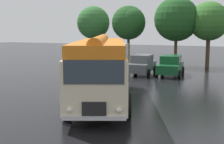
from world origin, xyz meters
TOP-DOWN VIEW (x-y plane):
  - ground_plane at (0.00, 0.00)m, footprint 120.00×120.00m
  - vintage_bus at (-0.92, 0.49)m, footprint 6.18×10.25m
  - car_near_left at (-2.13, 11.13)m, footprint 2.21×4.32m
  - car_mid_left at (0.29, 11.34)m, footprint 2.22×4.33m
  - box_van at (-5.31, 10.75)m, footprint 2.52×5.85m
  - tree_far_left at (-10.47, 18.41)m, footprint 3.76×3.76m
  - tree_left_of_centre at (-5.77, 17.89)m, footprint 3.72×3.66m
  - tree_centre at (-0.59, 17.87)m, footprint 4.50×4.50m
  - tree_right_of_centre at (2.53, 18.50)m, footprint 3.88×3.88m
  - puddle_patch at (-0.04, -2.88)m, footprint 2.02×2.02m

SIDE VIEW (x-z plane):
  - ground_plane at x=0.00m, z-range 0.00..0.00m
  - puddle_patch at x=-0.04m, z-range 0.00..0.01m
  - car_near_left at x=-2.13m, z-range 0.02..1.68m
  - car_mid_left at x=0.29m, z-range 0.02..1.68m
  - box_van at x=-5.31m, z-range 0.11..2.61m
  - vintage_bus at x=-0.92m, z-range 0.15..3.64m
  - tree_left_of_centre at x=-5.77m, z-range 1.38..7.72m
  - tree_right_of_centre at x=2.53m, z-range 1.31..7.86m
  - tree_far_left at x=-10.47m, z-range 1.41..7.85m
  - tree_centre at x=-0.59m, z-range 1.36..8.43m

